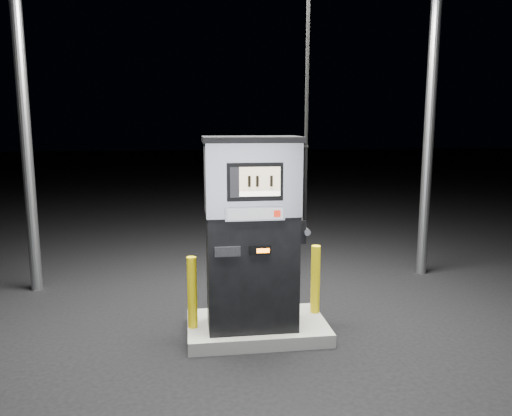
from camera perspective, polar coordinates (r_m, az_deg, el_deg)
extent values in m
plane|color=black|center=(6.00, 0.11, -14.17)|extent=(80.00, 80.00, 0.00)
cube|color=slate|center=(5.97, 0.11, -13.51)|extent=(1.60, 1.00, 0.15)
cylinder|color=gray|center=(7.77, -24.84, 7.49)|extent=(0.16, 0.16, 4.50)
cylinder|color=gray|center=(8.34, 19.15, 7.94)|extent=(0.16, 0.16, 4.50)
cube|color=black|center=(5.62, -0.50, -7.16)|extent=(0.99, 0.57, 1.30)
cube|color=#ACACB3|center=(5.41, -0.52, 3.41)|extent=(1.01, 0.60, 0.78)
cube|color=black|center=(5.38, -0.52, 7.86)|extent=(1.05, 0.64, 0.06)
cube|color=black|center=(5.12, -0.10, 2.99)|extent=(0.58, 0.03, 0.39)
cube|color=tan|center=(5.10, 0.45, 3.32)|extent=(0.43, 0.01, 0.25)
cube|color=white|center=(5.12, 0.45, 1.65)|extent=(0.43, 0.01, 0.05)
cube|color=#ACACB3|center=(5.17, -0.10, -0.67)|extent=(0.62, 0.03, 0.15)
cube|color=gray|center=(5.15, -0.07, -0.71)|extent=(0.57, 0.01, 0.11)
cube|color=#B91C0C|center=(5.18, 2.44, -0.65)|extent=(0.07, 0.00, 0.07)
cube|color=black|center=(5.26, 0.46, -4.88)|extent=(0.23, 0.02, 0.09)
cube|color=orange|center=(5.25, 0.82, -4.90)|extent=(0.13, 0.00, 0.05)
cube|color=black|center=(5.22, -3.27, -5.00)|extent=(0.27, 0.03, 0.10)
cube|color=black|center=(5.60, 5.03, -2.59)|extent=(0.10, 0.19, 0.26)
cylinder|color=gray|center=(5.62, 5.65, -2.57)|extent=(0.07, 0.23, 0.07)
cylinder|color=black|center=(5.46, 5.88, 15.36)|extent=(0.04, 0.04, 3.22)
cylinder|color=yellow|center=(5.70, -7.30, -9.54)|extent=(0.12, 0.12, 0.82)
cylinder|color=yellow|center=(6.12, 6.80, -8.09)|extent=(0.13, 0.13, 0.83)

